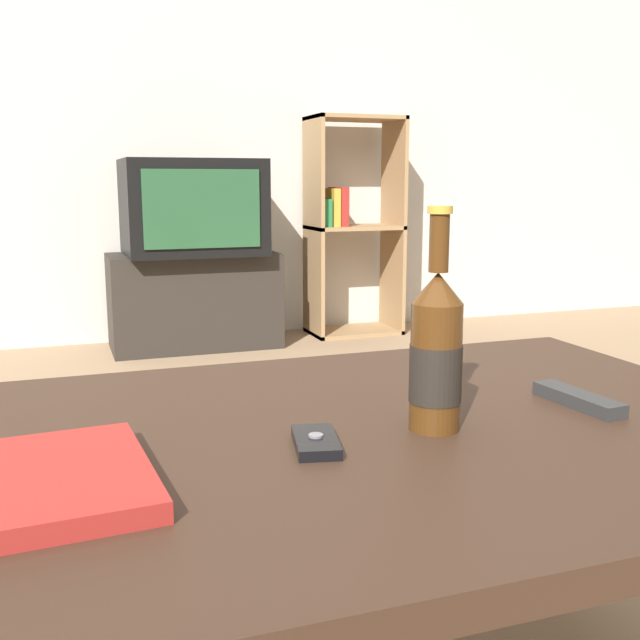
% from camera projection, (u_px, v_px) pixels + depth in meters
% --- Properties ---
extents(back_wall, '(8.00, 0.05, 2.60)m').
position_uv_depth(back_wall, '(118.00, 80.00, 3.66)').
color(back_wall, beige).
rests_on(back_wall, ground_plane).
extents(coffee_table, '(1.28, 0.82, 0.49)m').
position_uv_depth(coffee_table, '(338.00, 473.00, 1.02)').
color(coffee_table, '#332116').
rests_on(coffee_table, ground_plane).
extents(tv_stand, '(0.81, 0.39, 0.47)m').
position_uv_depth(tv_stand, '(194.00, 300.00, 3.70)').
color(tv_stand, '#28231E').
rests_on(tv_stand, ground_plane).
extents(television, '(0.65, 0.56, 0.45)m').
position_uv_depth(television, '(192.00, 207.00, 3.61)').
color(television, black).
rests_on(television, tv_stand).
extents(bookshelf, '(0.48, 0.30, 1.15)m').
position_uv_depth(bookshelf, '(350.00, 224.00, 3.97)').
color(bookshelf, '#99754C').
rests_on(bookshelf, ground_plane).
extents(beer_bottle, '(0.07, 0.07, 0.30)m').
position_uv_depth(beer_bottle, '(436.00, 353.00, 0.99)').
color(beer_bottle, '#47280F').
rests_on(beer_bottle, coffee_table).
extents(cell_phone, '(0.07, 0.11, 0.02)m').
position_uv_depth(cell_phone, '(316.00, 442.00, 0.94)').
color(cell_phone, black).
rests_on(cell_phone, coffee_table).
extents(remote_control, '(0.05, 0.16, 0.02)m').
position_uv_depth(remote_control, '(578.00, 399.00, 1.11)').
color(remote_control, '#282828').
rests_on(remote_control, coffee_table).
extents(table_book, '(0.21, 0.28, 0.02)m').
position_uv_depth(table_book, '(60.00, 480.00, 0.81)').
color(table_book, maroon).
rests_on(table_book, coffee_table).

